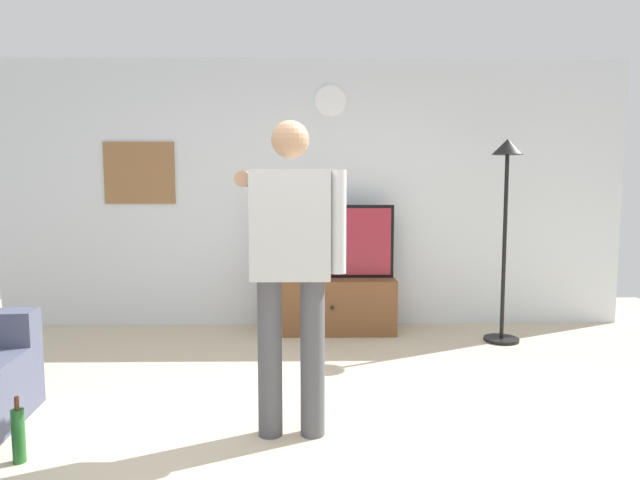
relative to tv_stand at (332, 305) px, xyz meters
The scene contains 9 objects.
ground_plane 2.62m from the tv_stand, 94.28° to the right, with size 8.40×8.40×0.00m, color beige.
back_wall 1.15m from the tv_stand, 119.05° to the left, with size 6.40×0.10×2.70m, color silver.
tv_stand is the anchor object (origin of this frame).
television 0.63m from the tv_stand, 90.00° to the left, with size 1.23×0.07×0.72m.
wall_clock 2.04m from the tv_stand, 90.00° to the left, with size 0.31×0.31×0.03m, color white.
framed_picture 2.35m from the tv_stand, behind, with size 0.71×0.04×0.62m, color olive.
floor_lamp 1.93m from the tv_stand, 12.86° to the right, with size 0.32×0.32×1.86m.
person_standing_nearer_lamp 2.39m from the tv_stand, 97.90° to the right, with size 0.62×0.78×1.80m.
beverage_bottle 3.08m from the tv_stand, 123.92° to the right, with size 0.07×0.07×0.35m.
Camera 1 is at (-0.00, -2.72, 1.44)m, focal length 30.86 mm.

